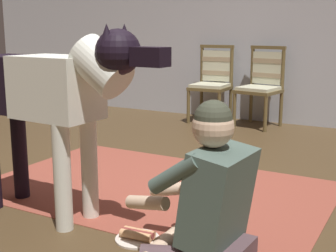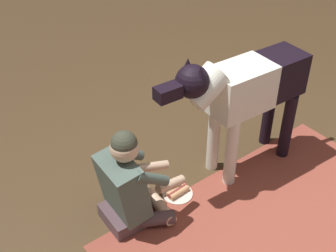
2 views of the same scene
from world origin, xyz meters
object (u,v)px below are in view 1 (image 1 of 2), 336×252
object	(u,v)px
dining_chair_left_of_pair	(213,80)
dining_chair_right_of_pair	(262,82)
person_sitting_on_floor	(209,197)
large_dog	(50,94)
hot_dog_on_plate	(137,236)

from	to	relation	value
dining_chair_left_of_pair	dining_chair_right_of_pair	world-z (taller)	same
dining_chair_left_of_pair	person_sitting_on_floor	distance (m)	3.80
large_dog	hot_dog_on_plate	size ratio (longest dim) A/B	6.22
dining_chair_right_of_pair	hot_dog_on_plate	world-z (taller)	dining_chair_right_of_pair
dining_chair_left_of_pair	person_sitting_on_floor	world-z (taller)	dining_chair_left_of_pair
dining_chair_right_of_pair	large_dog	bearing A→B (deg)	-94.21
dining_chair_left_of_pair	hot_dog_on_plate	world-z (taller)	dining_chair_left_of_pair
person_sitting_on_floor	hot_dog_on_plate	distance (m)	0.56
dining_chair_right_of_pair	person_sitting_on_floor	distance (m)	3.59
dining_chair_right_of_pair	person_sitting_on_floor	size ratio (longest dim) A/B	1.15
hot_dog_on_plate	person_sitting_on_floor	bearing A→B (deg)	-3.53
dining_chair_right_of_pair	hot_dog_on_plate	bearing A→B (deg)	-83.42
dining_chair_right_of_pair	large_dog	distance (m)	3.43
dining_chair_right_of_pair	large_dog	world-z (taller)	large_dog
dining_chair_right_of_pair	large_dog	xyz separation A→B (m)	(-0.25, -3.41, 0.25)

